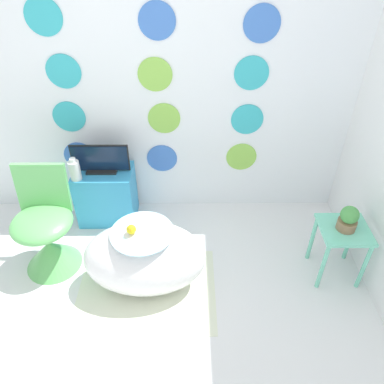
# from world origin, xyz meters

# --- Properties ---
(ground_plane) EXTENTS (12.00, 12.00, 0.00)m
(ground_plane) POSITION_xyz_m (0.00, 0.00, 0.00)
(ground_plane) COLOR white
(wall_back_dotted) EXTENTS (4.28, 0.05, 2.60)m
(wall_back_dotted) POSITION_xyz_m (-0.00, 1.69, 1.30)
(wall_back_dotted) COLOR white
(wall_back_dotted) RESTS_ON ground_plane
(rug) EXTENTS (1.06, 0.81, 0.01)m
(rug) POSITION_xyz_m (-0.08, 0.61, 0.00)
(rug) COLOR silver
(rug) RESTS_ON ground_plane
(bathtub) EXTENTS (0.91, 0.56, 0.57)m
(bathtub) POSITION_xyz_m (-0.08, 0.68, 0.28)
(bathtub) COLOR white
(bathtub) RESTS_ON ground_plane
(rubber_duck) EXTENTS (0.07, 0.07, 0.08)m
(rubber_duck) POSITION_xyz_m (-0.15, 0.66, 0.60)
(rubber_duck) COLOR yellow
(rubber_duck) RESTS_ON bathtub
(chair) EXTENTS (0.47, 0.47, 0.87)m
(chair) POSITION_xyz_m (-0.87, 0.89, 0.29)
(chair) COLOR #66C166
(chair) RESTS_ON ground_plane
(tv_cabinet) EXTENTS (0.52, 0.34, 0.53)m
(tv_cabinet) POSITION_xyz_m (-0.51, 1.47, 0.27)
(tv_cabinet) COLOR #389ED6
(tv_cabinet) RESTS_ON ground_plane
(tv) EXTENTS (0.50, 0.12, 0.26)m
(tv) POSITION_xyz_m (-0.51, 1.47, 0.65)
(tv) COLOR black
(tv) RESTS_ON tv_cabinet
(vase) EXTENTS (0.09, 0.09, 0.21)m
(vase) POSITION_xyz_m (-0.71, 1.36, 0.62)
(vase) COLOR white
(vase) RESTS_ON tv_cabinet
(side_table) EXTENTS (0.36, 0.35, 0.48)m
(side_table) POSITION_xyz_m (1.41, 0.79, 0.38)
(side_table) COLOR #72D8B7
(side_table) RESTS_ON ground_plane
(potted_plant_left) EXTENTS (0.14, 0.14, 0.20)m
(potted_plant_left) POSITION_xyz_m (1.41, 0.79, 0.58)
(potted_plant_left) COLOR #8C6B4C
(potted_plant_left) RESTS_ON side_table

